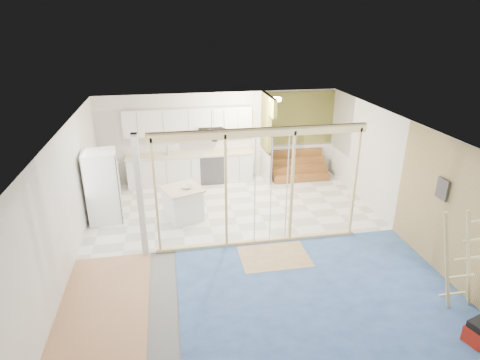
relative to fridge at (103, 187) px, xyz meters
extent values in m
cube|color=slate|center=(3.08, -1.72, -0.87)|extent=(7.00, 8.00, 0.01)
cube|color=white|center=(3.08, -1.72, 1.73)|extent=(7.00, 8.00, 0.01)
cube|color=silver|center=(3.08, 2.28, 0.43)|extent=(7.00, 0.01, 2.60)
cube|color=silver|center=(3.08, -5.72, 0.43)|extent=(7.00, 0.01, 2.60)
cube|color=silver|center=(-0.42, -1.72, 0.43)|extent=(0.01, 8.00, 2.60)
cube|color=silver|center=(6.58, -1.72, 0.43)|extent=(0.01, 8.00, 2.60)
cube|color=white|center=(3.08, 0.28, -0.86)|extent=(7.00, 4.00, 0.02)
cube|color=#4C7CBA|center=(4.08, -3.72, -0.86)|extent=(5.00, 4.00, 0.02)
cube|color=tan|center=(0.33, -3.72, -0.86)|extent=(1.50, 4.00, 0.02)
cube|color=tan|center=(3.58, -2.32, -0.86)|extent=(1.40, 1.00, 0.01)
cube|color=beige|center=(3.38, -1.72, 1.63)|extent=(4.40, 0.09, 0.18)
cube|color=beige|center=(3.38, -1.72, -0.82)|extent=(4.40, 0.09, 0.06)
cube|color=silver|center=(0.98, -1.72, 0.43)|extent=(0.12, 0.14, 2.60)
cube|color=beige|center=(1.28, -1.72, 0.43)|extent=(0.04, 0.09, 2.40)
cube|color=beige|center=(2.68, -1.72, 0.43)|extent=(0.05, 0.09, 2.40)
cube|color=beige|center=(4.08, -1.72, 0.43)|extent=(0.04, 0.09, 2.40)
cube|color=beige|center=(5.48, -1.72, 0.43)|extent=(0.04, 0.09, 2.40)
cylinder|color=silver|center=(3.28, -1.75, 0.35)|extent=(0.02, 0.02, 2.35)
cylinder|color=silver|center=(3.98, -1.70, 0.35)|extent=(0.02, 0.02, 2.35)
cylinder|color=silver|center=(3.63, -1.72, 0.35)|extent=(0.02, 0.02, 2.35)
cube|color=silver|center=(2.18, 1.98, -0.43)|extent=(3.60, 0.60, 0.88)
cube|color=beige|center=(2.18, 1.98, 0.03)|extent=(3.66, 0.64, 0.05)
cube|color=silver|center=(-0.12, 0.88, -0.43)|extent=(0.60, 1.60, 0.88)
cube|color=beige|center=(-0.12, 0.88, 0.03)|extent=(0.64, 1.64, 0.05)
cube|color=silver|center=(2.18, 2.10, 0.98)|extent=(3.60, 0.34, 0.75)
cube|color=silver|center=(2.78, 2.06, 0.68)|extent=(0.72, 0.38, 0.36)
cube|color=black|center=(2.78, 1.87, 0.68)|extent=(0.68, 0.02, 0.30)
cube|color=olive|center=(4.38, 1.83, 0.93)|extent=(0.10, 0.90, 1.60)
cube|color=silver|center=(4.38, 1.83, -0.42)|extent=(0.10, 0.90, 0.90)
cube|color=olive|center=(4.38, 1.13, 1.48)|extent=(0.10, 0.50, 0.50)
cube|color=olive|center=(5.48, 2.25, 0.88)|extent=(2.20, 0.04, 1.60)
cube|color=silver|center=(5.48, 2.25, -0.42)|extent=(2.20, 0.04, 0.90)
cube|color=brown|center=(5.43, 1.48, -0.77)|extent=(1.70, 0.26, 0.20)
cube|color=brown|center=(5.43, 1.74, -0.57)|extent=(1.70, 0.26, 0.20)
cube|color=brown|center=(5.43, 2.00, -0.37)|extent=(1.70, 0.26, 0.20)
cube|color=brown|center=(5.43, 2.26, -0.17)|extent=(1.70, 0.26, 0.20)
torus|color=black|center=(2.78, 0.18, 1.18)|extent=(0.52, 0.52, 0.02)
cylinder|color=black|center=(2.63, 0.18, 1.43)|extent=(0.01, 0.01, 0.50)
cylinder|color=black|center=(2.93, 0.18, 1.43)|extent=(0.01, 0.01, 0.50)
cylinder|color=#3B3B40|center=(2.68, 0.08, 1.03)|extent=(0.14, 0.14, 0.14)
cylinder|color=#3B3B40|center=(2.90, 0.28, 1.05)|extent=(0.12, 0.12, 0.12)
cube|color=tan|center=(6.56, -3.72, 0.43)|extent=(0.02, 4.00, 2.60)
cube|color=#3B3B40|center=(6.51, -3.12, 0.78)|extent=(0.04, 0.30, 0.40)
cylinder|color=#FFEABF|center=(4.48, 1.28, 1.67)|extent=(0.32, 0.32, 0.08)
cube|color=white|center=(-0.01, 0.00, 0.00)|extent=(0.83, 0.81, 1.75)
cube|color=#3B3B40|center=(0.36, 0.00, 0.00)|extent=(0.10, 0.70, 1.71)
cube|color=white|center=(1.84, -0.31, -0.49)|extent=(0.97, 0.97, 0.77)
cube|color=beige|center=(1.84, -0.31, -0.07)|extent=(1.09, 1.09, 0.04)
imported|color=silver|center=(1.96, -0.33, -0.02)|extent=(0.25, 0.25, 0.06)
imported|color=#A5ACB8|center=(1.55, 2.00, 0.19)|extent=(0.11, 0.11, 0.26)
imported|color=silver|center=(3.35, 1.98, 0.16)|extent=(0.12, 0.12, 0.21)
cube|color=maroon|center=(6.02, -5.12, -0.73)|extent=(0.48, 0.41, 0.29)
cube|color=#C6B979|center=(5.90, -4.30, 0.04)|extent=(0.43, 0.14, 1.80)
cube|color=#C6B979|center=(6.30, -4.30, 0.04)|extent=(0.43, 0.14, 1.80)
cube|color=#C6B979|center=(6.15, -4.30, -0.63)|extent=(0.43, 0.14, 0.12)
cube|color=#C6B979|center=(6.22, -4.30, -0.28)|extent=(0.43, 0.14, 0.12)
cube|color=#C6B979|center=(6.30, -4.30, 0.06)|extent=(0.43, 0.14, 0.12)
cube|color=#C6B979|center=(6.37, -4.30, 0.41)|extent=(0.43, 0.14, 0.12)
camera|label=1|loc=(1.63, -9.11, 3.72)|focal=30.00mm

